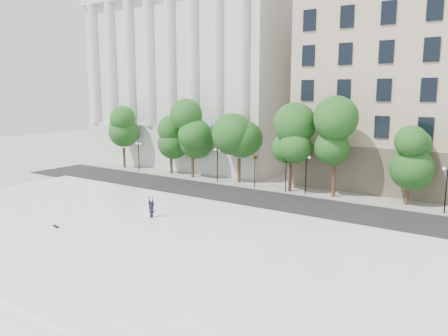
% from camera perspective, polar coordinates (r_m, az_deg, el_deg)
% --- Properties ---
extents(ground, '(160.00, 160.00, 0.00)m').
position_cam_1_polar(ground, '(31.50, -16.70, -9.97)').
color(ground, '#BBB7B0').
rests_on(ground, ground).
extents(plaza, '(44.00, 22.00, 0.45)m').
position_cam_1_polar(plaza, '(33.28, -12.69, -8.31)').
color(plaza, white).
rests_on(plaza, ground).
extents(street, '(60.00, 8.00, 0.02)m').
position_cam_1_polar(street, '(44.51, 1.53, -3.75)').
color(street, black).
rests_on(street, ground).
extents(far_sidewalk, '(60.00, 4.00, 0.12)m').
position_cam_1_polar(far_sidewalk, '(49.53, 5.28, -2.33)').
color(far_sidewalk, '#A5A399').
rests_on(far_sidewalk, ground).
extents(building_west, '(31.50, 27.65, 25.60)m').
position_cam_1_polar(building_west, '(69.88, -1.11, 11.81)').
color(building_west, silver).
rests_on(building_west, ground).
extents(traffic_light_west, '(0.88, 1.88, 4.24)m').
position_cam_1_polar(traffic_light_west, '(47.56, 4.07, 1.69)').
color(traffic_light_west, black).
rests_on(traffic_light_west, ground).
extents(traffic_light_east, '(0.89, 1.77, 4.20)m').
position_cam_1_polar(traffic_light_east, '(45.82, 8.14, 1.25)').
color(traffic_light_east, black).
rests_on(traffic_light_east, ground).
extents(person_lying, '(0.90, 1.80, 0.47)m').
position_cam_1_polar(person_lying, '(36.03, -9.42, -6.03)').
color(person_lying, black).
rests_on(person_lying, plaza).
extents(skateboard, '(0.84, 0.41, 0.08)m').
position_cam_1_polar(skateboard, '(35.51, -21.11, -7.13)').
color(skateboard, black).
rests_on(skateboard, plaza).
extents(street_trees, '(47.66, 4.87, 7.91)m').
position_cam_1_polar(street_trees, '(48.25, 5.03, 3.76)').
color(street_trees, '#382619').
rests_on(street_trees, ground).
extents(lamp_posts, '(37.69, 0.28, 4.16)m').
position_cam_1_polar(lamp_posts, '(47.69, 4.80, 0.58)').
color(lamp_posts, black).
rests_on(lamp_posts, ground).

